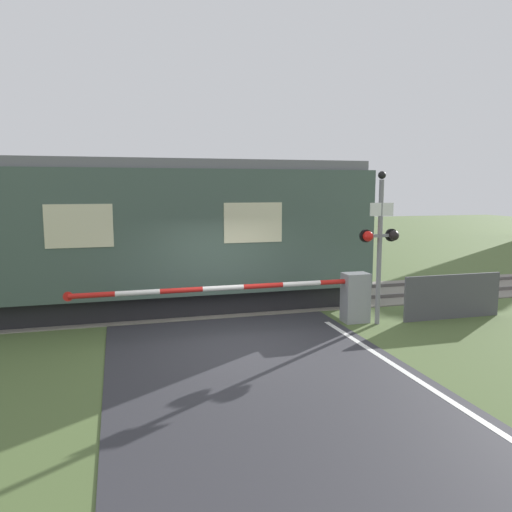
% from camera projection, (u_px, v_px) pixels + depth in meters
% --- Properties ---
extents(ground_plane, '(80.00, 80.00, 0.00)m').
position_uv_depth(ground_plane, '(239.00, 344.00, 10.29)').
color(ground_plane, '#4C6033').
extents(track_bed, '(36.00, 3.20, 0.13)m').
position_uv_depth(track_bed, '(207.00, 303.00, 13.79)').
color(track_bed, slate).
rests_on(track_bed, ground_plane).
extents(train, '(14.65, 3.22, 3.88)m').
position_uv_depth(train, '(84.00, 236.00, 12.68)').
color(train, black).
rests_on(train, ground_plane).
extents(crossing_barrier, '(6.85, 0.44, 1.18)m').
position_uv_depth(crossing_barrier, '(330.00, 296.00, 11.73)').
color(crossing_barrier, gray).
rests_on(crossing_barrier, ground_plane).
extents(signal_post, '(0.96, 0.26, 3.57)m').
position_uv_depth(signal_post, '(380.00, 238.00, 11.53)').
color(signal_post, gray).
rests_on(signal_post, ground_plane).
extents(roadside_fence, '(2.66, 0.06, 1.10)m').
position_uv_depth(roadside_fence, '(453.00, 297.00, 12.21)').
color(roadside_fence, '#4C4C51').
rests_on(roadside_fence, ground_plane).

